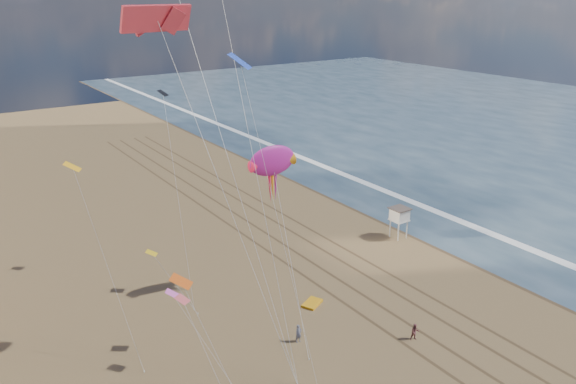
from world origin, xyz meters
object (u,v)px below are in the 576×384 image
object	(u,v)px
lifeguard_stand	(399,215)
show_kite	(272,161)
kite_flyer_a	(299,333)
grounded_kite	(312,303)
kite_flyer_b	(415,332)

from	to	relation	value
lifeguard_stand	show_kite	world-z (taller)	show_kite
lifeguard_stand	kite_flyer_a	size ratio (longest dim) A/B	2.32
grounded_kite	kite_flyer_b	size ratio (longest dim) A/B	1.35
kite_flyer_a	kite_flyer_b	world-z (taller)	kite_flyer_a
kite_flyer_b	kite_flyer_a	bearing A→B (deg)	170.69
show_kite	kite_flyer_b	bearing A→B (deg)	-69.10
lifeguard_stand	show_kite	size ratio (longest dim) A/B	0.22
grounded_kite	kite_flyer_a	distance (m)	5.99
lifeguard_stand	kite_flyer_b	xyz separation A→B (m)	(-13.35, -15.44, -2.10)
lifeguard_stand	kite_flyer_b	bearing A→B (deg)	-130.85
grounded_kite	kite_flyer_b	world-z (taller)	kite_flyer_b
grounded_kite	show_kite	world-z (taller)	show_kite
lifeguard_stand	kite_flyer_a	bearing A→B (deg)	-154.30
lifeguard_stand	show_kite	bearing A→B (deg)	-173.88
lifeguard_stand	kite_flyer_b	distance (m)	20.52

